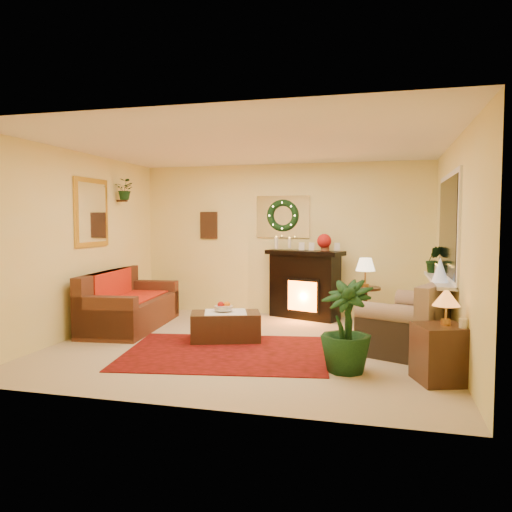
% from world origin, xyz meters
% --- Properties ---
extents(floor, '(5.00, 5.00, 0.00)m').
position_xyz_m(floor, '(0.00, 0.00, 0.00)').
color(floor, beige).
rests_on(floor, ground).
extents(ceiling, '(5.00, 5.00, 0.00)m').
position_xyz_m(ceiling, '(0.00, 0.00, 2.60)').
color(ceiling, white).
rests_on(ceiling, ground).
extents(wall_back, '(5.00, 5.00, 0.00)m').
position_xyz_m(wall_back, '(0.00, 2.25, 1.30)').
color(wall_back, '#EFD88C').
rests_on(wall_back, ground).
extents(wall_front, '(5.00, 5.00, 0.00)m').
position_xyz_m(wall_front, '(0.00, -2.25, 1.30)').
color(wall_front, '#EFD88C').
rests_on(wall_front, ground).
extents(wall_left, '(4.50, 4.50, 0.00)m').
position_xyz_m(wall_left, '(-2.50, 0.00, 1.30)').
color(wall_left, '#EFD88C').
rests_on(wall_left, ground).
extents(wall_right, '(4.50, 4.50, 0.00)m').
position_xyz_m(wall_right, '(2.50, 0.00, 1.30)').
color(wall_right, '#EFD88C').
rests_on(wall_right, ground).
extents(area_rug, '(2.72, 2.21, 0.01)m').
position_xyz_m(area_rug, '(-0.19, -0.44, 0.01)').
color(area_rug, '#4B180D').
rests_on(area_rug, floor).
extents(sofa, '(1.09, 2.08, 0.86)m').
position_xyz_m(sofa, '(-2.04, 0.63, 0.43)').
color(sofa, '#583025').
rests_on(sofa, floor).
extents(red_throw, '(0.80, 1.30, 0.02)m').
position_xyz_m(red_throw, '(-2.13, 0.75, 0.46)').
color(red_throw, red).
rests_on(red_throw, sofa).
extents(fireplace, '(1.22, 0.76, 1.07)m').
position_xyz_m(fireplace, '(0.42, 2.00, 0.55)').
color(fireplace, black).
rests_on(fireplace, floor).
extents(poinsettia, '(0.23, 0.23, 0.23)m').
position_xyz_m(poinsettia, '(0.74, 1.96, 1.30)').
color(poinsettia, red).
rests_on(poinsettia, fireplace).
extents(mantel_candle_a, '(0.06, 0.06, 0.19)m').
position_xyz_m(mantel_candle_a, '(-0.07, 1.99, 1.26)').
color(mantel_candle_a, silver).
rests_on(mantel_candle_a, fireplace).
extents(mantel_candle_b, '(0.05, 0.05, 0.16)m').
position_xyz_m(mantel_candle_b, '(0.16, 1.97, 1.26)').
color(mantel_candle_b, white).
rests_on(mantel_candle_b, fireplace).
extents(mantel_mirror, '(0.92, 0.02, 0.72)m').
position_xyz_m(mantel_mirror, '(0.00, 2.23, 1.70)').
color(mantel_mirror, white).
rests_on(mantel_mirror, wall_back).
extents(wreath, '(0.55, 0.11, 0.55)m').
position_xyz_m(wreath, '(0.00, 2.19, 1.72)').
color(wreath, '#194719').
rests_on(wreath, wall_back).
extents(wall_art, '(0.32, 0.03, 0.48)m').
position_xyz_m(wall_art, '(-1.35, 2.23, 1.55)').
color(wall_art, '#381E11').
rests_on(wall_art, wall_back).
extents(gold_mirror, '(0.03, 0.84, 1.00)m').
position_xyz_m(gold_mirror, '(-2.48, 0.30, 1.75)').
color(gold_mirror, gold).
rests_on(gold_mirror, wall_left).
extents(hanging_plant, '(0.33, 0.28, 0.36)m').
position_xyz_m(hanging_plant, '(-2.34, 1.05, 1.97)').
color(hanging_plant, '#194719').
rests_on(hanging_plant, wall_left).
extents(loveseat, '(1.41, 1.76, 0.89)m').
position_xyz_m(loveseat, '(2.06, 0.36, 0.42)').
color(loveseat, tan).
rests_on(loveseat, floor).
extents(window_frame, '(0.03, 1.86, 1.36)m').
position_xyz_m(window_frame, '(2.48, 0.55, 1.55)').
color(window_frame, white).
rests_on(window_frame, wall_right).
extents(window_glass, '(0.02, 1.70, 1.22)m').
position_xyz_m(window_glass, '(2.47, 0.55, 1.55)').
color(window_glass, black).
rests_on(window_glass, wall_right).
extents(window_sill, '(0.22, 1.86, 0.04)m').
position_xyz_m(window_sill, '(2.38, 0.55, 0.87)').
color(window_sill, white).
rests_on(window_sill, wall_right).
extents(mini_tree, '(0.19, 0.19, 0.29)m').
position_xyz_m(mini_tree, '(2.35, 0.11, 1.04)').
color(mini_tree, silver).
rests_on(mini_tree, window_sill).
extents(sill_plant, '(0.27, 0.22, 0.50)m').
position_xyz_m(sill_plant, '(2.38, 1.25, 1.08)').
color(sill_plant, '#20632A').
rests_on(sill_plant, window_sill).
extents(side_table_round, '(0.61, 0.61, 0.61)m').
position_xyz_m(side_table_round, '(1.43, 1.62, 0.33)').
color(side_table_round, '#53321F').
rests_on(side_table_round, floor).
extents(lamp_cream, '(0.30, 0.30, 0.46)m').
position_xyz_m(lamp_cream, '(1.42, 1.65, 0.88)').
color(lamp_cream, beige).
rests_on(lamp_cream, side_table_round).
extents(end_table_square, '(0.60, 0.60, 0.58)m').
position_xyz_m(end_table_square, '(2.26, -0.97, 0.27)').
color(end_table_square, black).
rests_on(end_table_square, floor).
extents(lamp_tiffany, '(0.27, 0.27, 0.40)m').
position_xyz_m(lamp_tiffany, '(2.30, -0.95, 0.74)').
color(lamp_tiffany, orange).
rests_on(lamp_tiffany, end_table_square).
extents(coffee_table, '(1.04, 0.78, 0.39)m').
position_xyz_m(coffee_table, '(-0.38, 0.15, 0.21)').
color(coffee_table, black).
rests_on(coffee_table, floor).
extents(fruit_bowl, '(0.25, 0.25, 0.06)m').
position_xyz_m(fruit_bowl, '(-0.41, 0.16, 0.45)').
color(fruit_bowl, silver).
rests_on(fruit_bowl, coffee_table).
extents(floor_palm, '(2.16, 2.16, 2.97)m').
position_xyz_m(floor_palm, '(1.31, -0.85, 0.45)').
color(floor_palm, '#153B1B').
rests_on(floor_palm, floor).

